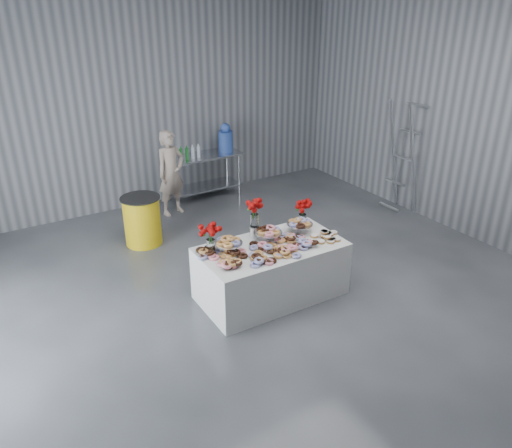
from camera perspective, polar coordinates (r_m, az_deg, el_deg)
The scene contains 17 objects.
ground at distance 6.48m, azimuth 2.91°, elevation -10.38°, with size 9.00×9.00×0.00m, color #34373B.
room_walls at distance 5.31m, azimuth 0.59°, elevation 12.96°, with size 8.04×9.04×4.02m.
display_table at distance 6.67m, azimuth 1.74°, elevation -5.39°, with size 1.90×1.00×0.75m, color white.
prep_table at distance 9.83m, azimuth -5.99°, elevation 6.29°, with size 1.50×0.60×0.90m.
donut_mounds at distance 6.43m, azimuth 2.03°, elevation -2.35°, with size 1.80×0.80×0.09m, color #E39653, non-canonical shape.
cake_stand_left at distance 6.29m, azimuth -3.17°, elevation -2.04°, with size 0.36×0.36×0.17m.
cake_stand_mid at distance 6.56m, azimuth 1.47°, elevation -0.83°, with size 0.36×0.36×0.17m.
cake_stand_right at distance 6.82m, azimuth 5.02°, elevation 0.11°, with size 0.36×0.36×0.17m.
danish_pile at distance 6.75m, azimuth 7.86°, elevation -1.09°, with size 0.48×0.48×0.11m, color white, non-canonical shape.
bouquet_left at distance 6.23m, azimuth -5.26°, elevation -0.82°, with size 0.26×0.26×0.42m.
bouquet_right at distance 6.95m, azimuth 5.36°, elevation 2.00°, with size 0.26×0.26×0.42m.
bouquet_center at distance 6.57m, azimuth -0.18°, elevation 1.51°, with size 0.26×0.26×0.57m.
water_jug at distance 9.89m, azimuth -3.50°, elevation 9.71°, with size 0.28×0.28×0.55m.
drink_bottles at distance 9.49m, azimuth -7.58°, elevation 8.16°, with size 0.54×0.08×0.27m, color #268C33, non-canonical shape.
person at distance 9.17m, azimuth -9.68°, elevation 5.76°, with size 0.57×0.37×1.56m, color #CC8C93.
trash_barrel at distance 8.24m, azimuth -12.87°, elevation 0.40°, with size 0.63×0.63×0.81m.
stepladder at distance 9.44m, azimuth 16.44°, elevation 7.30°, with size 0.24×0.52×2.09m, color silver, non-canonical shape.
Camera 1 is at (-3.05, -4.32, 3.74)m, focal length 35.00 mm.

